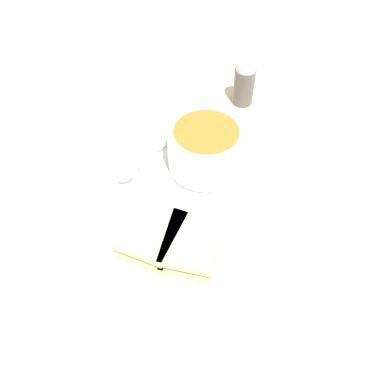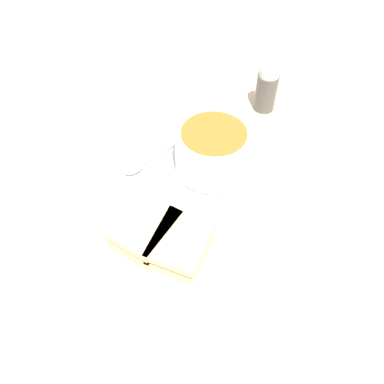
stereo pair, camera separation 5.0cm
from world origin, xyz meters
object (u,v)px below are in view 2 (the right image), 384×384
object	(u,v)px
soup_bowl	(214,150)
spoon	(138,165)
sandwich_half_far	(181,244)
salt_shaker	(266,90)
sandwich_half_near	(145,229)

from	to	relation	value
soup_bowl	spoon	bearing A→B (deg)	-155.60
soup_bowl	sandwich_half_far	world-z (taller)	soup_bowl
sandwich_half_far	salt_shaker	distance (m)	0.34
spoon	sandwich_half_far	bearing A→B (deg)	72.21
spoon	salt_shaker	bearing A→B (deg)	175.06
soup_bowl	sandwich_half_near	bearing A→B (deg)	-101.55
sandwich_half_near	salt_shaker	world-z (taller)	salt_shaker
sandwich_half_near	sandwich_half_far	xyz separation A→B (m)	(0.05, -0.00, 0.00)
salt_shaker	spoon	bearing A→B (deg)	-117.30
sandwich_half_near	salt_shaker	bearing A→B (deg)	81.53
sandwich_half_near	sandwich_half_far	distance (m)	0.05
soup_bowl	spoon	distance (m)	0.11
sandwich_half_near	sandwich_half_far	bearing A→B (deg)	-0.84
soup_bowl	sandwich_half_far	xyz separation A→B (m)	(0.02, -0.15, -0.02)
soup_bowl	salt_shaker	xyz separation A→B (m)	(0.02, 0.19, -0.01)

